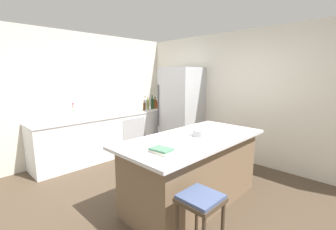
# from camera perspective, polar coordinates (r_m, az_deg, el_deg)

# --- Properties ---
(ground_plane) EXTENTS (7.20, 7.20, 0.00)m
(ground_plane) POSITION_cam_1_polar(r_m,az_deg,el_deg) (3.52, -2.25, -19.82)
(ground_plane) COLOR #4C3D2D
(wall_rear) EXTENTS (6.00, 0.10, 2.60)m
(wall_rear) POSITION_cam_1_polar(r_m,az_deg,el_deg) (4.89, 17.30, 4.32)
(wall_rear) COLOR silver
(wall_rear) RESTS_ON ground_plane
(wall_left) EXTENTS (0.10, 6.00, 2.60)m
(wall_left) POSITION_cam_1_polar(r_m,az_deg,el_deg) (5.14, -21.45, 4.34)
(wall_left) COLOR silver
(wall_left) RESTS_ON ground_plane
(counter_run_left) EXTENTS (0.67, 3.22, 0.90)m
(counter_run_left) POSITION_cam_1_polar(r_m,az_deg,el_deg) (5.19, -14.06, -4.74)
(counter_run_left) COLOR white
(counter_run_left) RESTS_ON ground_plane
(kitchen_island) EXTENTS (1.01, 2.12, 0.92)m
(kitchen_island) POSITION_cam_1_polar(r_m,az_deg,el_deg) (3.24, 6.27, -13.30)
(kitchen_island) COLOR #7A6047
(kitchen_island) RESTS_ON ground_plane
(refrigerator) EXTENTS (0.83, 0.76, 1.91)m
(refrigerator) POSITION_cam_1_polar(r_m,az_deg,el_deg) (5.26, 3.38, 1.34)
(refrigerator) COLOR #B7BABF
(refrigerator) RESTS_ON ground_plane
(bar_stool) EXTENTS (0.36, 0.36, 0.68)m
(bar_stool) POSITION_cam_1_polar(r_m,az_deg,el_deg) (2.27, 8.08, -21.96)
(bar_stool) COLOR #473828
(bar_stool) RESTS_ON ground_plane
(sink_faucet) EXTENTS (0.15, 0.05, 0.30)m
(sink_faucet) POSITION_cam_1_polar(r_m,az_deg,el_deg) (4.91, -18.90, 1.41)
(sink_faucet) COLOR silver
(sink_faucet) RESTS_ON counter_run_left
(flower_vase) EXTENTS (0.09, 0.09, 0.34)m
(flower_vase) POSITION_cam_1_polar(r_m,az_deg,el_deg) (4.66, -22.48, 0.05)
(flower_vase) COLOR silver
(flower_vase) RESTS_ON counter_run_left
(paper_towel_roll) EXTENTS (0.14, 0.14, 0.31)m
(paper_towel_roll) POSITION_cam_1_polar(r_m,az_deg,el_deg) (4.95, -15.53, 1.38)
(paper_towel_roll) COLOR gray
(paper_towel_roll) RESTS_ON counter_run_left
(gin_bottle) EXTENTS (0.08, 0.08, 0.27)m
(gin_bottle) POSITION_cam_1_polar(r_m,az_deg,el_deg) (5.94, -1.67, 2.90)
(gin_bottle) COLOR #8CB79E
(gin_bottle) RESTS_ON counter_run_left
(hot_sauce_bottle) EXTENTS (0.05, 0.05, 0.20)m
(hot_sauce_bottle) POSITION_cam_1_polar(r_m,az_deg,el_deg) (5.93, -2.84, 2.61)
(hot_sauce_bottle) COLOR red
(hot_sauce_bottle) RESTS_ON counter_run_left
(whiskey_bottle) EXTENTS (0.08, 0.08, 0.28)m
(whiskey_bottle) POSITION_cam_1_polar(r_m,az_deg,el_deg) (5.84, -3.25, 2.82)
(whiskey_bottle) COLOR brown
(whiskey_bottle) RESTS_ON counter_run_left
(wine_bottle) EXTENTS (0.07, 0.07, 0.34)m
(wine_bottle) POSITION_cam_1_polar(r_m,az_deg,el_deg) (5.77, -3.95, 2.94)
(wine_bottle) COLOR #19381E
(wine_bottle) RESTS_ON counter_run_left
(olive_oil_bottle) EXTENTS (0.05, 0.05, 0.30)m
(olive_oil_bottle) POSITION_cam_1_polar(r_m,az_deg,el_deg) (5.77, -5.08, 2.80)
(olive_oil_bottle) COLOR olive
(olive_oil_bottle) RESTS_ON counter_run_left
(soda_bottle) EXTENTS (0.07, 0.07, 0.32)m
(soda_bottle) POSITION_cam_1_polar(r_m,az_deg,el_deg) (5.70, -5.67, 2.74)
(soda_bottle) COLOR silver
(soda_bottle) RESTS_ON counter_run_left
(syrup_bottle) EXTENTS (0.07, 0.07, 0.24)m
(syrup_bottle) POSITION_cam_1_polar(r_m,az_deg,el_deg) (5.57, -5.98, 2.20)
(syrup_bottle) COLOR #5B3319
(syrup_bottle) RESTS_ON counter_run_left
(cookbook_stack) EXTENTS (0.25, 0.19, 0.05)m
(cookbook_stack) POSITION_cam_1_polar(r_m,az_deg,el_deg) (2.47, -1.64, -8.87)
(cookbook_stack) COLOR silver
(cookbook_stack) RESTS_ON kitchen_island
(mixing_bowl) EXTENTS (0.24, 0.24, 0.09)m
(mixing_bowl) POSITION_cam_1_polar(r_m,az_deg,el_deg) (3.16, 8.21, -4.41)
(mixing_bowl) COLOR #B2B5BA
(mixing_bowl) RESTS_ON kitchen_island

